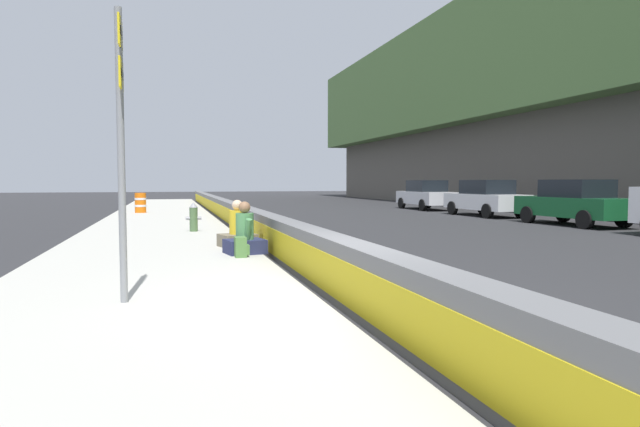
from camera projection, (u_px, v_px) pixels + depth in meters
ground_plane at (353, 307)px, 6.97m from camera, size 160.00×160.00×0.00m
sidewalk_strip at (140, 315)px, 6.24m from camera, size 80.00×4.40×0.14m
jersey_barrier at (353, 275)px, 6.94m from camera, size 76.00×0.45×0.85m
route_sign_post at (121, 135)px, 6.49m from camera, size 0.44×0.09×3.60m
fire_hydrant at (194, 216)px, 15.96m from camera, size 0.26×0.46×0.88m
seated_person_foreground at (245, 237)px, 11.07m from camera, size 0.79×0.89×1.09m
seated_person_middle at (238, 232)px, 12.25m from camera, size 0.84×0.92×1.08m
backpack at (241, 247)px, 10.56m from camera, size 0.32×0.28×0.40m
construction_barrel at (140, 203)px, 25.48m from camera, size 0.54×0.54×0.95m
parked_car_third at (574, 202)px, 19.82m from camera, size 4.56×2.08×1.71m
parked_car_fourth at (486, 198)px, 25.03m from camera, size 4.54×2.03×1.71m
parked_car_midline at (426, 195)px, 30.90m from camera, size 4.53×2.00×1.71m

